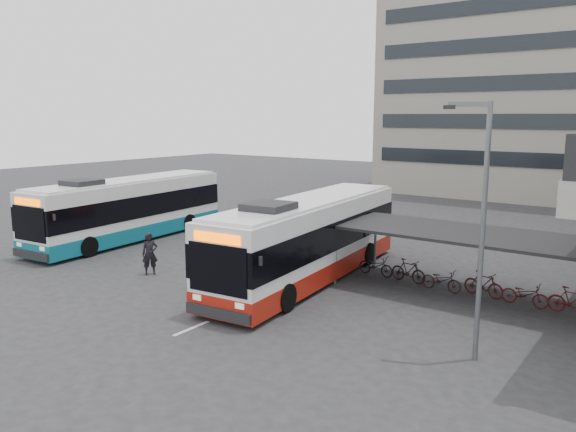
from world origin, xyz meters
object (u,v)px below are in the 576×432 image
Objects in this scene: bus_main at (308,240)px; lamp_post at (480,217)px; bus_teal at (129,210)px; pedestrian at (150,254)px.

lamp_post is at bearing -30.91° from bus_main.
bus_teal is 21.87m from lamp_post.
bus_teal is (-12.78, 0.59, -0.02)m from bus_main.
bus_main is 1.76× the size of lamp_post.
bus_teal is 7.89m from pedestrian.
bus_main reaches higher than pedestrian.
pedestrian is at bearing 155.61° from lamp_post.
bus_main is at bearing -7.77° from bus_teal.
bus_teal reaches higher than pedestrian.
bus_main is 1.01× the size of bus_teal.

